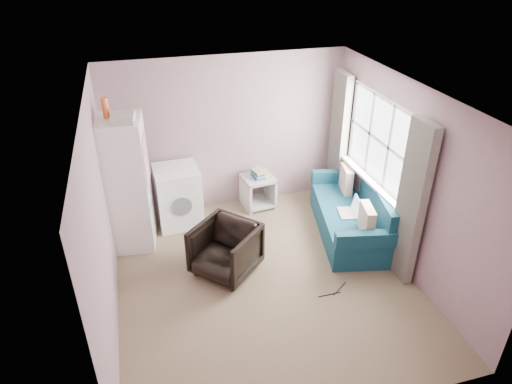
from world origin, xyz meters
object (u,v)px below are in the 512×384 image
at_px(washing_machine, 178,195).
at_px(sofa, 354,215).
at_px(armchair, 225,248).
at_px(side_table, 258,189).
at_px(fridge, 124,184).

distance_m(washing_machine, sofa, 2.72).
relative_size(armchair, side_table, 1.17).
height_order(armchair, fridge, fridge).
bearing_deg(sofa, armchair, -157.60).
bearing_deg(armchair, washing_machine, 154.29).
xyz_separation_m(armchair, washing_machine, (-0.45, 1.40, 0.10)).
height_order(side_table, sofa, sofa).
relative_size(fridge, sofa, 1.06).
bearing_deg(side_table, fridge, -166.10).
height_order(washing_machine, side_table, washing_machine).
relative_size(armchair, fridge, 0.35).
xyz_separation_m(armchair, side_table, (0.89, 1.55, -0.08)).
bearing_deg(armchair, fridge, -174.13).
relative_size(side_table, sofa, 0.32).
height_order(fridge, side_table, fridge).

